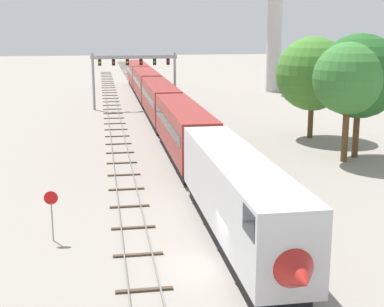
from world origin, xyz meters
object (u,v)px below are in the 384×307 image
(stop_sign, at_px, (52,209))
(trackside_tree_right, at_px, (313,74))
(trackside_tree_left, at_px, (360,76))
(passenger_train, at_px, (160,101))
(signal_gantry, at_px, (134,68))
(trackside_tree_mid, at_px, (349,79))

(stop_sign, distance_m, trackside_tree_right, 35.65)
(stop_sign, xyz_separation_m, trackside_tree_left, (25.42, 16.12, 5.43))
(passenger_train, relative_size, trackside_tree_left, 8.82)
(stop_sign, relative_size, trackside_tree_left, 0.26)
(passenger_train, relative_size, stop_sign, 33.81)
(trackside_tree_left, relative_size, trackside_tree_right, 1.04)
(signal_gantry, relative_size, trackside_tree_mid, 1.17)
(trackside_tree_left, distance_m, trackside_tree_mid, 2.11)
(passenger_train, xyz_separation_m, trackside_tree_mid, (13.78, -22.65, 4.63))
(trackside_tree_mid, height_order, trackside_tree_right, trackside_tree_right)
(trackside_tree_left, xyz_separation_m, trackside_tree_right, (-0.73, 9.13, -0.55))
(stop_sign, xyz_separation_m, trackside_tree_mid, (23.78, 14.80, 5.36))
(passenger_train, distance_m, signal_gantry, 12.49)
(trackside_tree_left, height_order, trackside_tree_mid, trackside_tree_left)
(signal_gantry, bearing_deg, trackside_tree_left, -61.97)
(passenger_train, distance_m, stop_sign, 38.77)
(signal_gantry, xyz_separation_m, stop_sign, (-7.75, -49.30, -3.98))
(stop_sign, relative_size, trackside_tree_mid, 0.28)
(signal_gantry, bearing_deg, stop_sign, -98.93)
(trackside_tree_mid, xyz_separation_m, trackside_tree_right, (0.91, 10.45, -0.48))
(passenger_train, height_order, signal_gantry, signal_gantry)
(trackside_tree_mid, bearing_deg, passenger_train, 121.31)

